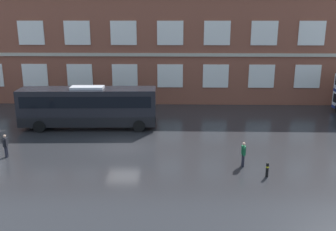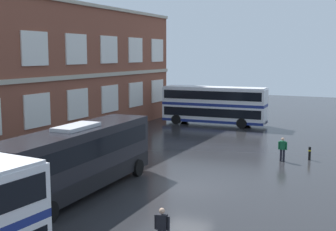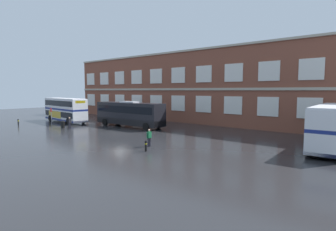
% 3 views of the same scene
% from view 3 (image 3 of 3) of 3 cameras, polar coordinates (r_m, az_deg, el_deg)
% --- Properties ---
extents(ground_plane, '(120.00, 120.00, 0.00)m').
position_cam_3_polar(ground_plane, '(36.66, -7.59, -3.29)').
color(ground_plane, '#232326').
extents(brick_terminal_building, '(55.60, 8.19, 11.97)m').
position_cam_3_polar(brick_terminal_building, '(49.32, 5.05, 5.73)').
color(brick_terminal_building, brown).
rests_on(brick_terminal_building, ground).
extents(double_decker_near, '(11.17, 3.51, 4.07)m').
position_cam_3_polar(double_decker_near, '(50.05, -20.62, 1.18)').
color(double_decker_near, silver).
rests_on(double_decker_near, ground).
extents(double_decker_middle, '(3.33, 11.13, 4.07)m').
position_cam_3_polar(double_decker_middle, '(29.21, 30.97, -1.92)').
color(double_decker_middle, silver).
rests_on(double_decker_middle, ground).
extents(touring_coach, '(12.09, 3.22, 3.80)m').
position_cam_3_polar(touring_coach, '(41.08, -8.04, 0.31)').
color(touring_coach, black).
rests_on(touring_coach, ground).
extents(waiting_passenger, '(0.24, 0.63, 1.70)m').
position_cam_3_polar(waiting_passenger, '(26.52, -3.95, -4.49)').
color(waiting_passenger, black).
rests_on(waiting_passenger, ground).
extents(second_passenger, '(0.27, 0.64, 1.70)m').
position_cam_3_polar(second_passenger, '(40.52, -19.81, -1.41)').
color(second_passenger, black).
rests_on(second_passenger, ground).
extents(bus_stand_flag, '(0.44, 0.10, 2.70)m').
position_cam_3_polar(bus_stand_flag, '(45.50, -23.15, 0.07)').
color(bus_stand_flag, slate).
rests_on(bus_stand_flag, ground).
extents(station_litter_bin, '(0.60, 0.60, 1.03)m').
position_cam_3_polar(station_litter_bin, '(42.20, -21.06, -1.76)').
color(station_litter_bin, black).
rests_on(station_litter_bin, ground).
extents(safety_bollard_west, '(0.19, 0.19, 0.95)m').
position_cam_3_polar(safety_bollard_west, '(48.57, -28.73, -1.21)').
color(safety_bollard_west, black).
rests_on(safety_bollard_west, ground).
extents(safety_bollard_east, '(0.19, 0.19, 0.95)m').
position_cam_3_polar(safety_bollard_east, '(24.57, -4.64, -6.32)').
color(safety_bollard_east, black).
rests_on(safety_bollard_east, ground).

